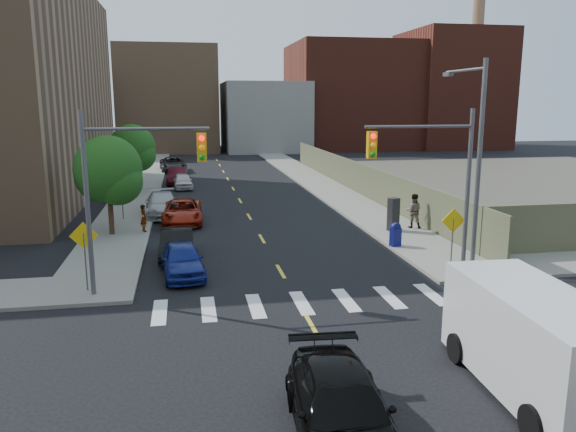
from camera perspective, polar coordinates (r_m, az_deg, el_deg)
name	(u,v)px	position (r m, az deg, el deg)	size (l,w,h in m)	color
ground	(326,350)	(17.25, 3.85, -13.41)	(160.00, 160.00, 0.00)	black
sidewalk_nw	(146,176)	(57.22, -14.20, 4.00)	(3.50, 73.00, 0.15)	gray
sidewalk_ne	(300,172)	(58.27, 1.22, 4.49)	(3.50, 73.00, 0.15)	gray
fence_north	(356,177)	(45.61, 6.94, 3.91)	(0.12, 44.00, 2.50)	#666849
gravel_lot	(545,183)	(55.76, 24.66, 3.06)	(36.00, 42.00, 0.06)	#595447
bg_bldg_west	(53,110)	(87.04, -22.76, 9.87)	(14.00, 18.00, 12.00)	#592319
bg_bldg_midwest	(169,100)	(87.16, -12.03, 11.49)	(14.00, 16.00, 15.00)	#8C6B4C
bg_bldg_center	(264,117)	(86.00, -2.49, 10.06)	(12.00, 16.00, 10.00)	gray
bg_bldg_east	(350,96)	(90.91, 6.28, 11.98)	(18.00, 18.00, 16.00)	#592319
bg_bldg_fareast	(450,90)	(94.91, 16.17, 12.19)	(14.00, 16.00, 18.00)	#592319
smokestack	(476,58)	(96.97, 18.53, 14.99)	(1.80, 1.80, 28.00)	#8C6B4C
signal_nw	(129,178)	(21.41, -15.88, 3.76)	(4.59, 0.30, 7.00)	#59595E
signal_ne	(434,171)	(23.51, 14.65, 4.49)	(4.59, 0.30, 7.00)	#59595E
streetlight_ne	(475,151)	(25.24, 18.46, 6.31)	(0.25, 3.70, 9.00)	#59595E
warn_sign_nw	(84,244)	(22.61, -20.00, -2.65)	(1.06, 0.06, 2.83)	#59595E
warn_sign_ne	(453,228)	(24.90, 16.41, -1.15)	(1.06, 0.06, 2.83)	#59595E
warn_sign_midwest	(122,189)	(35.74, -16.54, 2.60)	(1.06, 0.06, 2.83)	#59595E
tree_west_near	(108,173)	(31.67, -17.79, 4.14)	(3.66, 3.64, 5.52)	#332114
tree_west_far	(133,150)	(46.52, -15.52, 6.48)	(3.66, 3.64, 5.52)	#332114
parked_car_blue	(182,260)	(24.22, -10.70, -4.37)	(1.67, 4.15, 1.41)	navy
parked_car_black	(177,244)	(26.92, -11.25, -2.84)	(1.43, 4.11, 1.36)	black
parked_car_red	(182,212)	(34.61, -10.68, 0.44)	(2.35, 5.09, 1.42)	#9B210F
parked_car_silver	(162,204)	(37.16, -12.68, 1.17)	(2.08, 5.11, 1.48)	#B4B8BD
parked_car_white	(183,181)	(48.33, -10.67, 3.51)	(1.54, 3.83, 1.31)	silver
parked_car_maroon	(177,176)	(51.06, -11.18, 4.01)	(1.57, 4.49, 1.48)	#3F0C14
parked_car_grey	(173,164)	(60.46, -11.61, 5.16)	(2.52, 5.46, 1.52)	black
black_sedan	(342,410)	(12.85, 5.47, -19.04)	(2.10, 5.17, 1.50)	black
cargo_van	(531,338)	(15.75, 23.42, -11.29)	(2.67, 5.98, 2.69)	white
mailbox	(396,235)	(28.57, 10.87, -1.89)	(0.55, 0.46, 1.19)	navy
payphone	(393,214)	(31.88, 10.65, 0.16)	(0.55, 0.45, 1.85)	black
pedestrian_west	(144,218)	(32.14, -14.44, -0.21)	(0.56, 0.37, 1.53)	gray
pedestrian_east	(413,211)	(32.85, 12.63, 0.52)	(0.95, 0.74, 1.96)	gray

